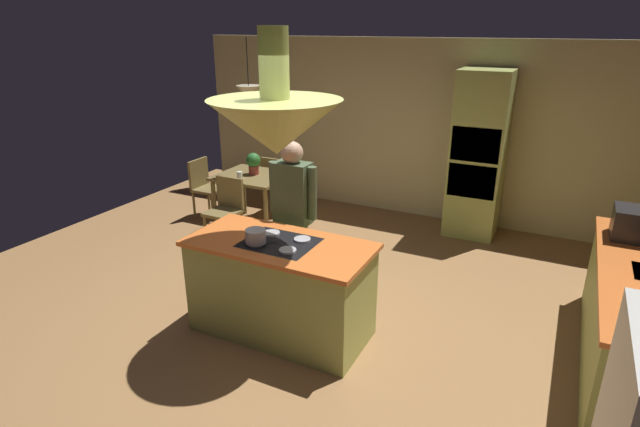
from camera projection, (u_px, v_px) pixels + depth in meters
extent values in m
plane|color=#9E7042|center=(293.00, 320.00, 4.93)|extent=(8.16, 8.16, 0.00)
cube|color=beige|center=(408.00, 129.00, 7.37)|extent=(6.80, 0.10, 2.55)
cube|color=#A8B259|center=(281.00, 290.00, 4.61)|extent=(1.60, 0.74, 0.87)
cube|color=orange|center=(279.00, 245.00, 4.45)|extent=(1.66, 0.80, 0.04)
cube|color=black|center=(279.00, 243.00, 4.45)|extent=(0.64, 0.52, 0.01)
cylinder|color=#B2B2B7|center=(256.00, 244.00, 4.40)|extent=(0.15, 0.15, 0.02)
cylinder|color=#B2B2B7|center=(288.00, 250.00, 4.27)|extent=(0.15, 0.15, 0.02)
cylinder|color=#B2B2B7|center=(272.00, 233.00, 4.62)|extent=(0.15, 0.15, 0.02)
cylinder|color=#B2B2B7|center=(302.00, 239.00, 4.48)|extent=(0.15, 0.15, 0.02)
cube|color=#A8B259|center=(632.00, 324.00, 4.09)|extent=(0.62, 2.35, 0.87)
cube|color=#A8B259|center=(478.00, 155.00, 6.63)|extent=(0.66, 0.62, 2.20)
cube|color=black|center=(476.00, 145.00, 6.32)|extent=(0.60, 0.04, 0.44)
cube|color=black|center=(471.00, 181.00, 6.49)|extent=(0.60, 0.04, 0.44)
cube|color=olive|center=(253.00, 176.00, 6.98)|extent=(0.97, 0.83, 0.04)
cylinder|color=olive|center=(214.00, 205.00, 6.99)|extent=(0.06, 0.06, 0.72)
cylinder|color=olive|center=(266.00, 215.00, 6.64)|extent=(0.06, 0.06, 0.72)
cylinder|color=olive|center=(244.00, 191.00, 7.59)|extent=(0.06, 0.06, 0.72)
cylinder|color=olive|center=(293.00, 199.00, 7.23)|extent=(0.06, 0.06, 0.72)
cylinder|color=tan|center=(287.00, 257.00, 5.32)|extent=(0.14, 0.14, 0.82)
cylinder|color=tan|center=(302.00, 260.00, 5.25)|extent=(0.14, 0.14, 0.82)
cube|color=#4C6042|center=(293.00, 193.00, 5.03)|extent=(0.36, 0.22, 0.63)
cylinder|color=#4C6042|center=(274.00, 187.00, 5.11)|extent=(0.09, 0.09, 0.54)
cylinder|color=#4C6042|center=(312.00, 193.00, 4.93)|extent=(0.09, 0.09, 0.54)
sphere|color=tan|center=(292.00, 153.00, 4.88)|extent=(0.22, 0.22, 0.22)
cone|color=#A8B259|center=(276.00, 127.00, 4.08)|extent=(1.10, 1.10, 0.45)
cylinder|color=#A8B259|center=(274.00, 63.00, 3.91)|extent=(0.24, 0.24, 0.55)
cone|color=beige|center=(249.00, 94.00, 6.58)|extent=(0.32, 0.32, 0.22)
cylinder|color=black|center=(247.00, 61.00, 6.44)|extent=(0.01, 0.01, 0.60)
cube|color=olive|center=(223.00, 213.00, 6.49)|extent=(0.40, 0.40, 0.04)
cube|color=olive|center=(230.00, 193.00, 6.56)|extent=(0.40, 0.04, 0.42)
cylinder|color=olive|center=(205.00, 231.00, 6.49)|extent=(0.04, 0.04, 0.43)
cylinder|color=olive|center=(227.00, 236.00, 6.35)|extent=(0.04, 0.04, 0.43)
cylinder|color=olive|center=(222.00, 222.00, 6.78)|extent=(0.04, 0.04, 0.43)
cylinder|color=olive|center=(242.00, 227.00, 6.64)|extent=(0.04, 0.04, 0.43)
cube|color=olive|center=(280.00, 183.00, 7.68)|extent=(0.40, 0.40, 0.04)
cube|color=olive|center=(273.00, 172.00, 7.45)|extent=(0.40, 0.04, 0.42)
cylinder|color=olive|center=(295.00, 196.00, 7.83)|extent=(0.04, 0.04, 0.43)
cylinder|color=olive|center=(277.00, 193.00, 7.97)|extent=(0.04, 0.04, 0.43)
cylinder|color=olive|center=(284.00, 202.00, 7.55)|extent=(0.04, 0.04, 0.43)
cylinder|color=olive|center=(265.00, 199.00, 7.69)|extent=(0.04, 0.04, 0.43)
cube|color=olive|center=(209.00, 189.00, 7.41)|extent=(0.40, 0.40, 0.04)
cube|color=olive|center=(198.00, 173.00, 7.41)|extent=(0.04, 0.40, 0.42)
cylinder|color=olive|center=(213.00, 209.00, 7.28)|extent=(0.04, 0.04, 0.43)
cylinder|color=olive|center=(227.00, 202.00, 7.56)|extent=(0.04, 0.04, 0.43)
cylinder|color=olive|center=(194.00, 205.00, 7.42)|extent=(0.04, 0.04, 0.43)
cylinder|color=olive|center=(209.00, 198.00, 7.71)|extent=(0.04, 0.04, 0.43)
cylinder|color=#99382D|center=(254.00, 170.00, 6.99)|extent=(0.14, 0.14, 0.12)
sphere|color=#2D722D|center=(253.00, 160.00, 6.94)|extent=(0.20, 0.20, 0.20)
cylinder|color=white|center=(240.00, 175.00, 6.81)|extent=(0.07, 0.07, 0.09)
cylinder|color=#B2B2B7|center=(256.00, 236.00, 4.38)|extent=(0.18, 0.18, 0.12)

